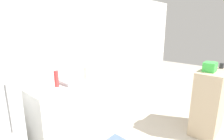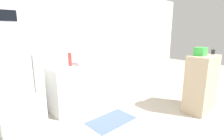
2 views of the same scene
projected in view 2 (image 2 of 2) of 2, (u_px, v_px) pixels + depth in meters
The scene contains 12 objects.
wall_back at pixel (81, 44), 4.01m from camera, with size 8.00×0.06×2.60m, color silver.
refrigerator at pixel (16, 80), 2.76m from camera, with size 0.66×0.68×1.68m.
microwave at pixel (7, 16), 2.55m from camera, with size 0.44×0.34×0.25m.
counter at pixel (84, 85), 3.78m from camera, with size 1.50×0.63×0.91m, color silver.
sink_basin at pixel (82, 63), 3.62m from camera, with size 0.33×0.31×0.06m, color #9EA3A8.
bottle_tall at pixel (70, 59), 3.44m from camera, with size 0.07×0.07×0.27m, color red.
bottle_short at pixel (66, 63), 3.34m from camera, with size 0.07×0.07×0.17m, color silver.
shelf_cabinet at pixel (201, 84), 3.47m from camera, with size 0.71×0.41×1.14m, color tan.
basket at pixel (201, 51), 3.30m from camera, with size 0.23×0.18×0.15m, color green.
jar at pixel (213, 52), 3.48m from camera, with size 0.07×0.07×0.10m, color #232328.
paper_towel_roll at pixel (96, 57), 3.70m from camera, with size 0.12×0.12×0.27m, color white.
kitchen_rug at pixel (111, 120), 3.18m from camera, with size 0.86×0.52×0.01m, color slate.
Camera 2 is at (-2.25, -0.44, 1.61)m, focal length 28.00 mm.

